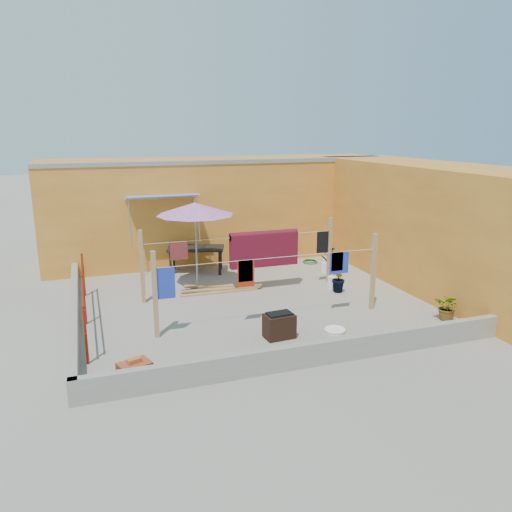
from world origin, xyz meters
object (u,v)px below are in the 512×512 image
Objects in this scene: patio_umbrella at (195,209)px; brick_stack at (135,373)px; water_jug_a at (332,283)px; green_hose at (310,262)px; outdoor_table at (196,250)px; water_jug_b at (325,267)px; brazier at (279,325)px; plant_back_a at (264,252)px; white_basin at (335,330)px.

brick_stack is (-2.08, -4.58, -1.94)m from patio_umbrella.
water_jug_a is 2.67m from green_hose.
water_jug_b is (3.56, -1.27, -0.53)m from outdoor_table.
patio_umbrella is 4.38m from water_jug_b.
water_jug_b is at bearing 5.06° from patio_umbrella.
patio_umbrella is at bearing 103.62° from brazier.
brazier is 5.54m from plant_back_a.
brick_stack is 1.59× the size of water_jug_a.
green_hose is (0.59, 2.60, -0.13)m from water_jug_a.
brazier is 3.54m from water_jug_a.
patio_umbrella is 3.45m from plant_back_a.
patio_umbrella is 4.73m from green_hose.
white_basin is 0.91× the size of green_hose.
water_jug_a reaches higher than white_basin.
patio_umbrella is 4.76m from white_basin.
patio_umbrella is 5.76× the size of white_basin.
outdoor_table is at bearing 68.74° from brick_stack.
brazier is 1.26× the size of green_hose.
plant_back_a is at bearing 34.22° from patio_umbrella.
patio_umbrella reaches higher than outdoor_table.
outdoor_table is 3.82m from water_jug_b.
green_hose is at bearing 70.15° from white_basin.
water_jug_a is 0.77× the size of green_hose.
white_basin reaches higher than green_hose.
plant_back_a reaches higher than water_jug_a.
brick_stack is 1.73× the size of water_jug_b.
plant_back_a is at bearing 172.89° from green_hose.
patio_umbrella is 5.39m from brick_stack.
patio_umbrella is at bearing -145.78° from plant_back_a.
outdoor_table is (0.33, 1.61, -1.45)m from patio_umbrella.
patio_umbrella reaches higher than water_jug_b.
patio_umbrella is 1.43× the size of outdoor_table.
white_basin is at bearing -116.25° from water_jug_a.
patio_umbrella is at bearing -101.61° from outdoor_table.
water_jug_b is at bearing 52.69° from brazier.
plant_back_a is (-0.90, 2.79, 0.25)m from water_jug_a.
water_jug_a is at bearing 63.75° from white_basin.
outdoor_table is 2.14× the size of plant_back_a.
water_jug_b is 0.42× the size of plant_back_a.
green_hose is (6.04, 6.07, -0.16)m from brick_stack.
plant_back_a is (1.60, 5.30, 0.16)m from brazier.
white_basin is (4.15, 0.84, -0.15)m from brick_stack.
patio_umbrella is 3.07× the size of plant_back_a.
outdoor_table is at bearing 78.39° from patio_umbrella.
green_hose is 0.59× the size of plant_back_a.
white_basin is 4.47m from water_jug_b.
water_jug_a is (3.05, -2.72, -0.52)m from outdoor_table.
patio_umbrella is 2.19m from outdoor_table.
outdoor_table is at bearing 138.24° from water_jug_a.
water_jug_b is (0.52, 1.45, -0.01)m from water_jug_a.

